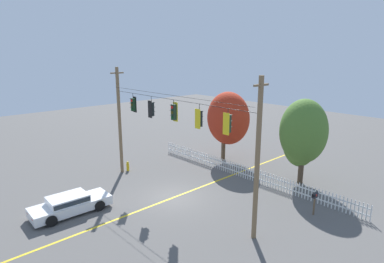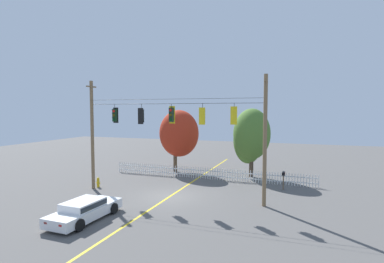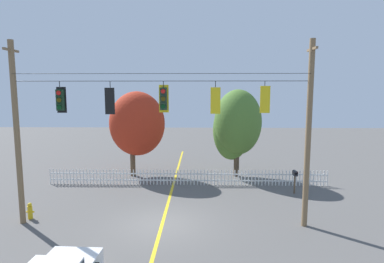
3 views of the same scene
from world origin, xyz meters
TOP-DOWN VIEW (x-y plane):
  - ground at (0.00, 0.00)m, footprint 80.00×80.00m
  - lane_centerline_stripe at (0.00, 0.00)m, footprint 0.16×36.00m
  - signal_support_span at (0.00, -0.00)m, footprint 13.40×1.10m
  - traffic_signal_southbound_primary at (-4.50, 0.01)m, footprint 0.43×0.38m
  - traffic_signal_westbound_side at (-2.23, -0.01)m, footprint 0.43×0.38m
  - traffic_signal_eastbound_side at (0.13, 0.01)m, footprint 0.43×0.38m
  - traffic_signal_northbound_secondary at (2.43, -0.01)m, footprint 0.43×0.38m
  - traffic_signal_northbound_primary at (4.59, -0.01)m, footprint 0.43×0.38m
  - white_picket_fence at (0.94, 6.23)m, footprint 18.42×0.06m
  - autumn_maple_near_fence at (-2.84, 8.60)m, footprint 4.03×3.29m
  - autumn_maple_mid at (4.34, 8.50)m, footprint 3.44×3.31m
  - parked_car at (-2.58, -5.95)m, footprint 2.03×4.68m
  - fire_hydrant at (-6.49, 0.49)m, footprint 0.38×0.22m
  - roadside_mailbox at (7.51, 4.62)m, footprint 0.25×0.44m

SIDE VIEW (x-z plane):
  - ground at x=0.00m, z-range 0.00..0.00m
  - lane_centerline_stripe at x=0.00m, z-range 0.00..0.01m
  - fire_hydrant at x=-6.49m, z-range -0.01..0.79m
  - white_picket_fence at x=0.94m, z-range 0.00..1.03m
  - parked_car at x=-2.58m, z-range 0.03..1.18m
  - roadside_mailbox at x=7.51m, z-range 0.45..1.89m
  - autumn_maple_mid at x=4.34m, z-range 0.61..6.94m
  - autumn_maple_near_fence at x=-2.84m, z-range 0.82..7.01m
  - signal_support_span at x=0.00m, z-range 0.10..8.51m
  - traffic_signal_westbound_side at x=-2.23m, z-range 5.00..6.46m
  - traffic_signal_northbound_secondary at x=2.43m, z-range 5.04..6.47m
  - traffic_signal_southbound_primary at x=-4.50m, z-range 5.07..6.48m
  - traffic_signal_northbound_primary at x=4.59m, z-range 5.11..6.50m
  - traffic_signal_eastbound_side at x=0.13m, z-range 5.14..6.53m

